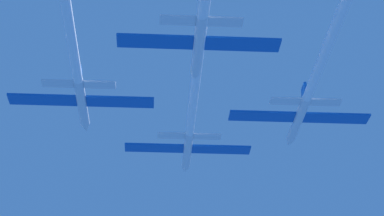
{
  "coord_description": "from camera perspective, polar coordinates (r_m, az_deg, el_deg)",
  "views": [
    {
      "loc": [
        -5.75,
        -106.9,
        -50.12
      ],
      "look_at": [
        -0.62,
        -15.85,
        0.05
      ],
      "focal_mm": 66.67,
      "sensor_mm": 36.0,
      "label": 1
    }
  ],
  "objects": [
    {
      "name": "jet_lead",
      "position": [
        106.29,
        0.01,
        -0.27
      ],
      "size": [
        20.72,
        54.02,
        3.43
      ],
      "color": "silver"
    },
    {
      "name": "jet_right_wing",
      "position": [
        92.08,
        10.49,
        4.15
      ],
      "size": [
        20.72,
        62.51,
        3.43
      ],
      "color": "silver"
    },
    {
      "name": "jet_left_wing",
      "position": [
        88.8,
        -9.69,
        5.93
      ],
      "size": [
        20.72,
        63.12,
        3.43
      ],
      "color": "silver"
    }
  ]
}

